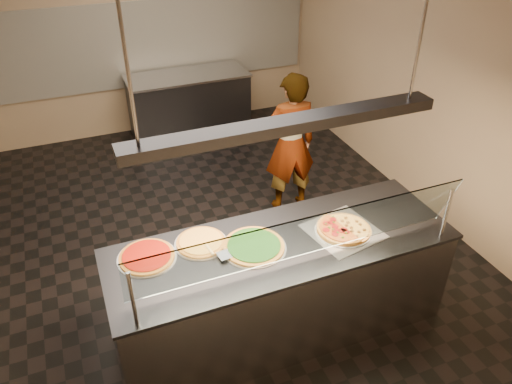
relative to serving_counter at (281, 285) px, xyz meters
name	(u,v)px	position (x,y,z in m)	size (l,w,h in m)	color
ground	(214,236)	(-0.15, 1.44, -0.48)	(5.00, 6.00, 0.02)	black
wall_back	(142,29)	(-0.15, 4.45, 1.03)	(5.00, 0.02, 3.00)	#9D8665
wall_front	(396,350)	(-0.15, -1.57, 1.03)	(5.00, 0.02, 3.00)	#9D8665
wall_right	(424,75)	(2.36, 1.44, 1.03)	(0.02, 6.00, 3.00)	#9D8665
tile_band	(145,44)	(-0.15, 4.42, 0.83)	(4.90, 0.02, 1.20)	silver
serving_counter	(281,285)	(0.00, 0.00, 0.00)	(2.79, 0.94, 0.93)	#B7B7BC
sneeze_guard	(304,238)	(0.00, -0.34, 0.76)	(2.55, 0.18, 0.54)	#B7B7BC
perforated_tray	(343,230)	(0.52, -0.05, 0.47)	(0.61, 0.61, 0.01)	silver
half_pizza_pepperoni	(332,231)	(0.41, -0.05, 0.50)	(0.29, 0.47, 0.05)	#965D22
half_pizza_sausage	(355,226)	(0.63, -0.05, 0.49)	(0.29, 0.47, 0.04)	#965D22
pizza_spinach	(254,246)	(-0.23, 0.03, 0.48)	(0.51, 0.51, 0.03)	silver
pizza_cheese	(201,242)	(-0.60, 0.23, 0.48)	(0.42, 0.42, 0.03)	silver
pizza_tomato	(147,256)	(-1.03, 0.22, 0.48)	(0.45, 0.45, 0.03)	silver
pizza_spatula	(216,251)	(-0.53, 0.06, 0.49)	(0.20, 0.23, 0.02)	#B7B7BC
prep_table	(189,105)	(0.32, 3.99, 0.00)	(1.74, 0.74, 0.93)	#2C2C30
worker	(290,144)	(0.87, 1.67, 0.36)	(0.60, 0.40, 1.65)	#3B3840
heat_lamp_housing	(287,125)	(0.00, 0.00, 1.48)	(2.30, 0.18, 0.08)	#2C2C30
lamp_rod_left	(127,65)	(-1.00, 0.00, 2.03)	(0.02, 0.02, 1.01)	#B7B7BC
lamp_rod_right	(422,28)	(1.00, 0.00, 2.03)	(0.02, 0.02, 1.01)	#B7B7BC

